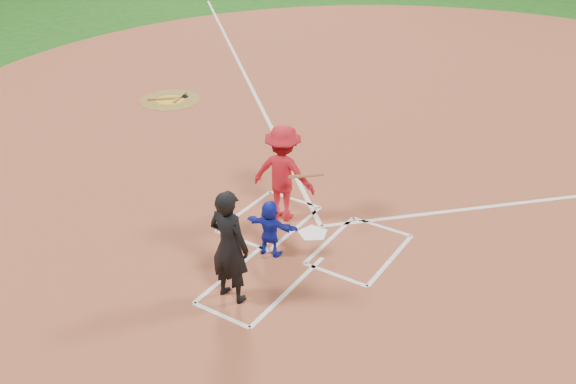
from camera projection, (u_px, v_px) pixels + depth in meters
The scene contains 12 objects.
ground at pixel (313, 234), 12.02m from camera, with size 120.00×120.00×0.00m, color #174C13.
home_plate_dirt at pixel (432, 128), 16.45m from camera, with size 28.00×28.00×0.01m, color brown.
home_plate at pixel (313, 233), 12.01m from camera, with size 0.60×0.60×0.02m, color white.
on_deck_circle at pixel (170, 100), 18.18m from camera, with size 1.70×1.70×0.01m, color brown.
on_deck_logo at pixel (170, 100), 18.18m from camera, with size 0.80×0.80×0.00m, color gold.
on_deck_bat_a at pixel (180, 97), 18.28m from camera, with size 0.06×0.06×0.84m, color olive.
on_deck_bat_b at pixel (162, 98), 18.18m from camera, with size 0.06×0.06×0.84m, color olive.
bat_weight_donut at pixel (185, 96), 18.37m from camera, with size 0.19×0.19×0.05m, color black.
catcher at pixel (270, 228), 11.18m from camera, with size 0.98×0.31×1.06m, color #1624B6.
umpire at pixel (229, 246), 9.90m from camera, with size 0.71×0.46×1.94m, color black.
chalk_markings at pixel (421, 137), 15.92m from camera, with size 28.35×17.32×0.01m.
batter_at_plate at pixel (283, 173), 12.10m from camera, with size 1.42×1.02×1.91m.
Camera 1 is at (5.07, -8.80, 6.48)m, focal length 40.00 mm.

